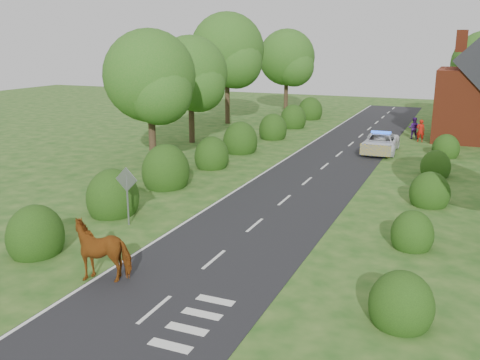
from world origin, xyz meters
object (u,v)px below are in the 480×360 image
at_px(road_sign, 127,187).
at_px(pedestrian_purple, 414,128).
at_px(pedestrian_red, 420,131).
at_px(cow, 104,253).
at_px(police_van, 380,143).

distance_m(road_sign, pedestrian_purple, 27.84).
distance_m(road_sign, pedestrian_red, 26.90).
relative_size(cow, pedestrian_purple, 1.35).
height_order(road_sign, police_van, road_sign).
bearing_deg(pedestrian_red, pedestrian_purple, -70.94).
height_order(road_sign, cow, road_sign).
xyz_separation_m(road_sign, pedestrian_red, (9.71, 25.08, -0.78)).
bearing_deg(pedestrian_red, cow, 67.83).
height_order(police_van, pedestrian_red, pedestrian_red).
bearing_deg(pedestrian_purple, road_sign, 72.84).
height_order(road_sign, pedestrian_red, road_sign).
xyz_separation_m(road_sign, police_van, (7.49, 19.73, -0.97)).
relative_size(police_van, pedestrian_purple, 2.89).
bearing_deg(road_sign, pedestrian_purple, 70.95).
xyz_separation_m(police_van, pedestrian_red, (2.22, 5.35, 0.19)).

